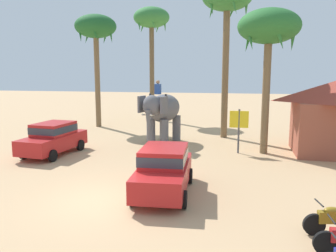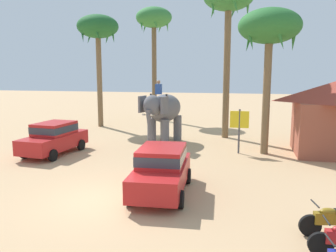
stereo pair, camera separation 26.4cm
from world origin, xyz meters
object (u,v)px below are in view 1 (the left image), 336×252
elephant_with_mahout (162,111)px  palm_tree_near_hut (152,22)px  car_parked_far_side (53,137)px  palm_tree_left_of_road (269,30)px  car_sedan_foreground (164,168)px  palm_tree_behind_elephant (96,30)px  signboard_yellow (239,122)px  palm_tree_far_back (227,3)px

elephant_with_mahout → palm_tree_near_hut: palm_tree_near_hut is taller
car_parked_far_side → palm_tree_left_of_road: bearing=12.8°
car_sedan_foreground → palm_tree_near_hut: bearing=105.2°
palm_tree_behind_elephant → car_sedan_foreground: bearing=-59.1°
car_sedan_foreground → signboard_yellow: (2.66, 6.85, 0.76)m
car_parked_far_side → elephant_with_mahout: (5.06, 4.01, 1.06)m
car_parked_far_side → palm_tree_near_hut: size_ratio=0.42×
palm_tree_behind_elephant → palm_tree_near_hut: (3.22, 4.92, 1.18)m
car_parked_far_side → car_sedan_foreground: bearing=-33.4°
elephant_with_mahout → signboard_yellow: size_ratio=1.67×
car_parked_far_side → signboard_yellow: bearing=13.1°
palm_tree_behind_elephant → palm_tree_near_hut: 6.00m
palm_tree_left_of_road → palm_tree_far_back: bearing=118.8°
elephant_with_mahout → palm_tree_left_of_road: palm_tree_left_of_road is taller
palm_tree_left_of_road → car_parked_far_side: bearing=-167.2°
elephant_with_mahout → car_parked_far_side: bearing=-141.6°
elephant_with_mahout → car_sedan_foreground: bearing=-77.4°
car_parked_far_side → signboard_yellow: (9.65, 2.24, 0.76)m
car_parked_far_side → signboard_yellow: 9.93m
palm_tree_behind_elephant → signboard_yellow: palm_tree_behind_elephant is taller
elephant_with_mahout → signboard_yellow: 4.93m
palm_tree_behind_elephant → signboard_yellow: 14.36m
palm_tree_far_back → car_sedan_foreground: bearing=-98.6°
palm_tree_behind_elephant → palm_tree_left_of_road: palm_tree_behind_elephant is taller
palm_tree_left_of_road → signboard_yellow: bearing=-169.0°
car_sedan_foreground → palm_tree_left_of_road: (4.01, 7.11, 5.55)m
car_parked_far_side → signboard_yellow: signboard_yellow is taller
palm_tree_near_hut → signboard_yellow: palm_tree_near_hut is taller
elephant_with_mahout → palm_tree_far_back: palm_tree_far_back is taller
palm_tree_left_of_road → signboard_yellow: size_ratio=3.16×
car_sedan_foreground → palm_tree_far_back: size_ratio=0.42×
car_sedan_foreground → palm_tree_behind_elephant: 17.56m
palm_tree_behind_elephant → palm_tree_near_hut: palm_tree_near_hut is taller
palm_tree_behind_elephant → signboard_yellow: bearing=-32.8°
palm_tree_left_of_road → elephant_with_mahout: bearing=165.8°
palm_tree_behind_elephant → palm_tree_far_back: palm_tree_far_back is taller
elephant_with_mahout → palm_tree_far_back: size_ratio=0.40×
elephant_with_mahout → signboard_yellow: (4.59, -1.77, -0.30)m
palm_tree_near_hut → palm_tree_left_of_road: palm_tree_near_hut is taller
car_sedan_foreground → elephant_with_mahout: bearing=102.6°
palm_tree_near_hut → signboard_yellow: bearing=-57.1°
elephant_with_mahout → signboard_yellow: elephant_with_mahout is taller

